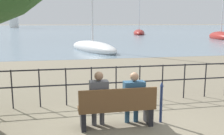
# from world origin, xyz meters

# --- Properties ---
(ground_plane) EXTENTS (1000.00, 1000.00, 0.00)m
(ground_plane) POSITION_xyz_m (0.00, 0.00, 0.00)
(ground_plane) COLOR #7A705B
(harbor_water) EXTENTS (600.00, 300.00, 0.01)m
(harbor_water) POSITION_xyz_m (0.00, 160.48, 0.00)
(harbor_water) COLOR slate
(harbor_water) RESTS_ON ground_plane
(park_bench) EXTENTS (1.67, 0.45, 0.90)m
(park_bench) POSITION_xyz_m (0.00, -0.06, 0.43)
(park_bench) COLOR brown
(park_bench) RESTS_ON ground_plane
(seated_person_left) EXTENTS (0.39, 0.35, 1.25)m
(seated_person_left) POSITION_xyz_m (-0.39, 0.01, 0.68)
(seated_person_left) COLOR #4C4C51
(seated_person_left) RESTS_ON ground_plane
(seated_person_right) EXTENTS (0.46, 0.35, 1.20)m
(seated_person_right) POSITION_xyz_m (0.39, 0.01, 0.66)
(seated_person_right) COLOR navy
(seated_person_right) RESTS_ON ground_plane
(promenade_railing) EXTENTS (10.55, 0.04, 1.05)m
(promenade_railing) POSITION_xyz_m (0.00, 1.65, 0.69)
(promenade_railing) COLOR black
(promenade_railing) RESTS_ON ground_plane
(closed_umbrella) EXTENTS (0.09, 0.09, 0.96)m
(closed_umbrella) POSITION_xyz_m (1.04, 0.01, 0.54)
(closed_umbrella) COLOR navy
(closed_umbrella) RESTS_ON ground_plane
(sailboat_0) EXTENTS (4.13, 8.11, 9.37)m
(sailboat_0) POSITION_xyz_m (14.39, 44.14, 0.32)
(sailboat_0) COLOR maroon
(sailboat_0) RESTS_ON ground_plane
(sailboat_1) EXTENTS (4.02, 7.20, 9.94)m
(sailboat_1) POSITION_xyz_m (1.36, 15.27, 0.29)
(sailboat_1) COLOR white
(sailboat_1) RESTS_ON ground_plane
(sailboat_2) EXTENTS (4.12, 7.72, 8.88)m
(sailboat_2) POSITION_xyz_m (21.66, 27.67, 0.33)
(sailboat_2) COLOR maroon
(sailboat_2) RESTS_ON ground_plane
(harbor_lighthouse) EXTENTS (4.56, 4.56, 24.82)m
(harbor_lighthouse) POSITION_xyz_m (-24.29, 128.13, 11.54)
(harbor_lighthouse) COLOR white
(harbor_lighthouse) RESTS_ON ground_plane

